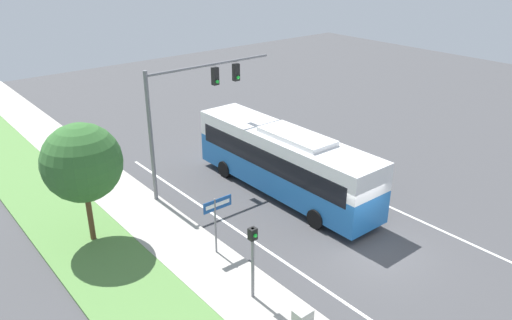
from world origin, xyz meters
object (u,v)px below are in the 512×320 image
signal_gantry (189,101)px  pedestrian_signal (253,252)px  bus (284,159)px  street_sign (217,214)px

signal_gantry → pedestrian_signal: signal_gantry is taller
bus → pedestrian_signal: bearing=-139.6°
street_sign → signal_gantry: bearing=66.5°
bus → pedestrian_signal: 8.63m
signal_gantry → street_sign: bearing=-113.5°
bus → street_sign: (-5.87, -2.38, -0.05)m
bus → street_sign: bearing=-158.0°
bus → signal_gantry: 5.61m
bus → pedestrian_signal: size_ratio=3.78×
signal_gantry → street_sign: 7.01m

